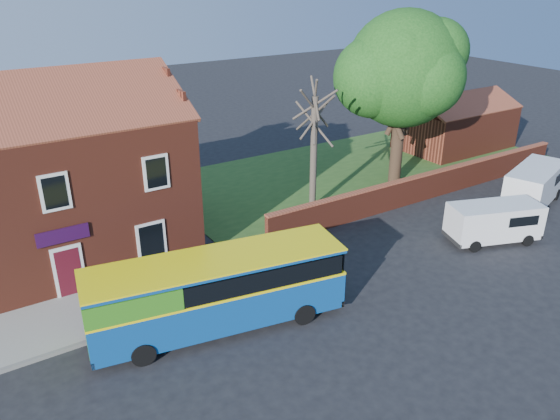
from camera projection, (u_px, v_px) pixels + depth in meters
ground at (319, 334)px, 20.09m from camera, size 120.00×120.00×0.00m
pavement at (85, 315)px, 21.04m from camera, size 18.00×3.50×0.12m
kerb at (97, 339)px, 19.69m from camera, size 18.00×0.15×0.14m
grass_strip at (360, 169)px, 36.48m from camera, size 26.00×12.00×0.04m
shop_building at (39, 188)px, 24.09m from camera, size 12.30×8.13×10.50m
boundary_wall at (429, 185)px, 31.55m from camera, size 22.00×0.38×1.60m
outbuilding at (455, 126)px, 40.27m from camera, size 8.20×5.06×4.17m
bus at (209, 290)px, 19.77m from camera, size 9.66×3.92×2.87m
van_near at (494, 221)px, 26.47m from camera, size 4.75×3.16×1.94m
van_far at (534, 184)px, 30.59m from camera, size 5.35×3.46×2.19m
large_tree at (402, 72)px, 31.65m from camera, size 8.48×6.71×10.35m
bare_tree at (314, 148)px, 29.06m from camera, size 2.58×3.08×6.89m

